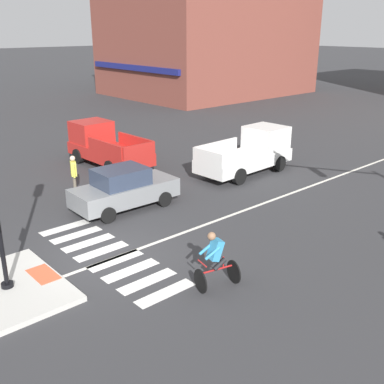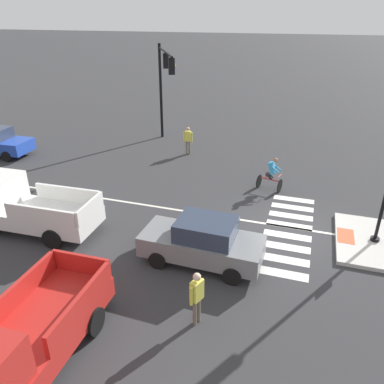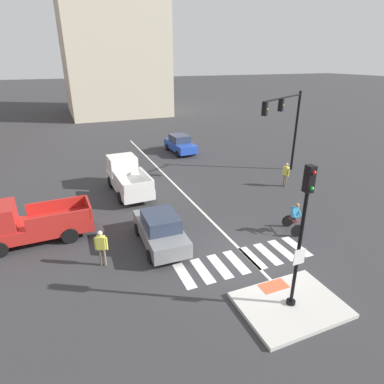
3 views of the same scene
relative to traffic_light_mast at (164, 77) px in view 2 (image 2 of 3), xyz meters
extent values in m
plane|color=#333335|center=(-8.26, -8.50, -4.25)|extent=(300.00, 300.00, 0.00)
cube|color=beige|center=(-8.26, -11.53, -4.18)|extent=(3.61, 2.70, 0.15)
cube|color=#DB5B38|center=(-8.26, -10.53, -4.10)|extent=(1.10, 0.60, 0.01)
cylinder|color=black|center=(-8.26, -11.53, -4.04)|extent=(0.32, 0.32, 0.12)
cube|color=silver|center=(-11.10, -8.43, -4.25)|extent=(0.44, 1.80, 0.01)
cube|color=silver|center=(-10.29, -8.43, -4.25)|extent=(0.44, 1.80, 0.01)
cube|color=silver|center=(-9.48, -8.43, -4.25)|extent=(0.44, 1.80, 0.01)
cube|color=silver|center=(-8.67, -8.43, -4.25)|extent=(0.44, 1.80, 0.01)
cube|color=silver|center=(-7.85, -8.43, -4.25)|extent=(0.44, 1.80, 0.01)
cube|color=silver|center=(-7.04, -8.43, -4.25)|extent=(0.44, 1.80, 0.01)
cube|color=silver|center=(-6.23, -8.43, -4.25)|extent=(0.44, 1.80, 0.01)
cube|color=silver|center=(-5.42, -8.43, -4.25)|extent=(0.44, 1.80, 0.01)
cube|color=silver|center=(-8.02, 1.50, -4.25)|extent=(0.14, 28.00, 0.01)
cylinder|color=black|center=(1.70, 0.93, -1.25)|extent=(0.18, 0.18, 6.02)
cylinder|color=black|center=(-0.85, -0.46, 1.51)|extent=(5.16, 2.88, 0.11)
cube|color=black|center=(-1.10, -0.60, 1.06)|extent=(0.37, 0.39, 0.80)
sphere|color=gold|center=(-1.02, -0.75, 1.06)|extent=(0.12, 0.12, 0.12)
cube|color=black|center=(-3.15, -1.71, 1.06)|extent=(0.37, 0.39, 0.80)
sphere|color=gold|center=(-3.06, -1.86, 1.06)|extent=(0.12, 0.12, 0.12)
cylinder|color=black|center=(-3.82, 7.69, -3.95)|extent=(0.21, 0.61, 0.60)
cylinder|color=black|center=(-5.49, 7.61, -3.95)|extent=(0.21, 0.61, 0.60)
cube|color=slate|center=(-11.27, -5.76, -3.60)|extent=(1.79, 4.14, 0.70)
cube|color=#2D384C|center=(-11.27, -5.91, -2.93)|extent=(1.52, 1.93, 0.64)
cylinder|color=black|center=(-12.07, -4.47, -3.95)|extent=(0.19, 0.60, 0.60)
cylinder|color=black|center=(-10.41, -4.51, -3.95)|extent=(0.19, 0.60, 0.60)
cylinder|color=black|center=(-12.13, -7.01, -3.95)|extent=(0.19, 0.60, 0.60)
cylinder|color=black|center=(-10.46, -7.05, -3.95)|extent=(0.19, 0.60, 0.60)
cube|color=red|center=(-16.63, -3.10, -3.57)|extent=(5.15, 2.04, 0.60)
cube|color=red|center=(-15.59, -3.96, -2.97)|extent=(2.81, 0.20, 0.60)
cube|color=red|center=(-15.63, -2.18, -2.97)|extent=(2.81, 0.20, 0.60)
cube|color=red|center=(-14.13, -3.03, -2.97)|extent=(0.15, 1.80, 0.60)
cylinder|color=black|center=(-15.20, -3.97, -3.87)|extent=(0.77, 0.26, 0.76)
cylinder|color=black|center=(-15.25, -2.15, -3.87)|extent=(0.77, 0.26, 0.76)
cube|color=white|center=(-11.26, 1.02, -3.57)|extent=(2.09, 5.17, 0.60)
cube|color=white|center=(-12.11, -0.03, -2.97)|extent=(0.23, 2.81, 0.60)
cube|color=white|center=(-10.33, 0.04, -2.97)|extent=(0.23, 2.81, 0.60)
cube|color=white|center=(-11.16, -1.47, -2.97)|extent=(1.80, 0.17, 0.60)
cylinder|color=black|center=(-10.41, 2.64, -3.87)|extent=(0.27, 0.77, 0.76)
cylinder|color=black|center=(-12.12, -0.41, -3.87)|extent=(0.27, 0.77, 0.76)
cylinder|color=black|center=(-10.29, -0.34, -3.87)|extent=(0.27, 0.77, 0.76)
cylinder|color=black|center=(-4.84, -7.70, -3.92)|extent=(0.65, 0.19, 0.66)
cylinder|color=black|center=(-4.60, -6.68, -3.92)|extent=(0.65, 0.19, 0.66)
cylinder|color=#B21E1E|center=(-4.72, -7.19, -3.70)|extent=(0.25, 0.88, 0.05)
cylinder|color=#B21E1E|center=(-4.68, -7.02, -3.52)|extent=(0.04, 0.04, 0.30)
cylinder|color=#B21E1E|center=(-4.83, -7.65, -3.40)|extent=(0.44, 0.13, 0.04)
cylinder|color=black|center=(-4.63, -7.19, -3.52)|extent=(0.21, 0.41, 0.33)
cylinder|color=black|center=(-4.79, -7.15, -3.52)|extent=(0.21, 0.41, 0.33)
cube|color=#338CBF|center=(-4.74, -7.27, -3.09)|extent=(0.42, 0.45, 0.60)
sphere|color=#936B4C|center=(-4.76, -7.39, -2.68)|extent=(0.22, 0.22, 0.22)
cylinder|color=#338CBF|center=(-4.62, -7.48, -3.09)|extent=(0.18, 0.46, 0.31)
cylinder|color=#338CBF|center=(-4.93, -7.41, -3.09)|extent=(0.18, 0.46, 0.31)
cylinder|color=#6B6051|center=(-14.11, -6.42, -3.84)|extent=(0.12, 0.12, 0.82)
cylinder|color=#6B6051|center=(-13.96, -6.48, -3.84)|extent=(0.12, 0.12, 0.82)
cube|color=#DBD64C|center=(-14.03, -6.45, -3.13)|extent=(0.42, 0.34, 0.60)
cylinder|color=#DBD64C|center=(-14.24, -6.36, -3.18)|extent=(0.09, 0.09, 0.56)
cylinder|color=#DBD64C|center=(-13.82, -6.53, -3.18)|extent=(0.09, 0.09, 0.56)
sphere|color=beige|center=(-14.03, -6.45, -2.69)|extent=(0.22, 0.22, 0.22)
cylinder|color=#6B6051|center=(-1.08, -1.95, -3.84)|extent=(0.12, 0.12, 0.82)
cylinder|color=#6B6051|center=(-1.11, -1.79, -3.84)|extent=(0.12, 0.12, 0.82)
cube|color=#DBD64C|center=(-1.09, -1.87, -3.13)|extent=(0.28, 0.39, 0.60)
cylinder|color=#DBD64C|center=(-1.06, -2.10, -3.18)|extent=(0.09, 0.09, 0.56)
cylinder|color=#DBD64C|center=(-1.13, -1.64, -3.18)|extent=(0.09, 0.09, 0.56)
sphere|color=tan|center=(-1.09, -1.87, -2.69)|extent=(0.22, 0.22, 0.22)
camera|label=1|loc=(3.06, -14.99, 2.42)|focal=43.38mm
camera|label=2|loc=(-21.57, -8.76, 3.52)|focal=35.36mm
camera|label=3|loc=(-14.93, -18.45, 3.92)|focal=29.95mm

